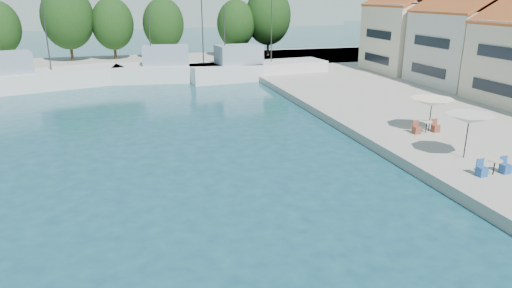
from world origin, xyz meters
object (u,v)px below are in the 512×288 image
object	(u,v)px
umbrella_cream	(432,102)
umbrella_white	(469,119)
trawler_03	(185,71)
trawler_04	(255,69)
trawler_02	(29,79)

from	to	relation	value
umbrella_cream	umbrella_white	bearing A→B (deg)	-105.47
trawler_03	trawler_04	world-z (taller)	same
trawler_03	trawler_02	bearing A→B (deg)	-168.39
trawler_03	umbrella_white	size ratio (longest dim) A/B	6.62
trawler_03	umbrella_cream	size ratio (longest dim) A/B	5.91
trawler_02	umbrella_cream	distance (m)	37.59
trawler_03	umbrella_white	distance (m)	33.00
trawler_02	umbrella_cream	world-z (taller)	trawler_02
trawler_02	trawler_04	xyz separation A→B (m)	(23.29, -0.14, 0.00)
trawler_03	umbrella_cream	world-z (taller)	trawler_03
umbrella_cream	trawler_03	bearing A→B (deg)	114.92
trawler_02	umbrella_white	bearing A→B (deg)	-65.61
trawler_02	trawler_04	bearing A→B (deg)	-17.16
trawler_02	trawler_03	bearing A→B (deg)	-13.39
trawler_04	umbrella_white	distance (m)	30.27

